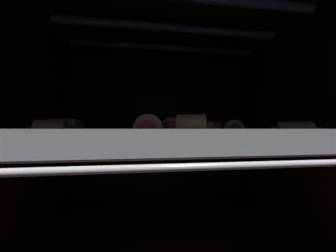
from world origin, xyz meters
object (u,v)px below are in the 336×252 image
object	(u,v)px
pig_in_blanket_mid_6	(178,129)
pig_in_blanket_mid_7	(64,129)
pig_in_blanket_mid_5	(295,131)
pig_in_blanket_mid_9	(232,129)
pig_in_blanket_mid_2	(150,129)
heating_element	(172,28)
pig_in_blanket_mid_4	(51,131)
pig_in_blanket_mid_0	(190,129)
pig_in_blanket_mid_1	(151,129)
oven_rack_mid	(172,144)
pig_in_blanket_mid_3	(165,130)
baking_tray_mid	(172,139)
pig_in_blanket_mid_8	(216,129)

from	to	relation	value
pig_in_blanket_mid_6	pig_in_blanket_mid_7	xyz separation A→B (cm)	(-16.65, 2.52, -0.09)
pig_in_blanket_mid_5	pig_in_blanket_mid_9	bearing A→B (deg)	116.73
pig_in_blanket_mid_2	heating_element	bearing A→B (deg)	66.94
pig_in_blanket_mid_4	pig_in_blanket_mid_5	size ratio (longest dim) A/B	0.91
pig_in_blanket_mid_0	pig_in_blanket_mid_1	size ratio (longest dim) A/B	0.88
oven_rack_mid	pig_in_blanket_mid_0	world-z (taller)	pig_in_blanket_mid_0
pig_in_blanket_mid_0	pig_in_blanket_mid_2	world-z (taller)	same
pig_in_blanket_mid_6	pig_in_blanket_mid_3	bearing A→B (deg)	88.71
baking_tray_mid	pig_in_blanket_mid_8	bearing A→B (deg)	41.37
oven_rack_mid	pig_in_blanket_mid_8	distance (cm)	16.75
pig_in_blanket_mid_2	pig_in_blanket_mid_6	distance (cm)	6.96
pig_in_blanket_mid_8	oven_rack_mid	bearing A→B (deg)	-138.63
pig_in_blanket_mid_4	pig_in_blanket_mid_6	world-z (taller)	pig_in_blanket_mid_6
pig_in_blanket_mid_1	pig_in_blanket_mid_4	bearing A→B (deg)	-144.20
heating_element	pig_in_blanket_mid_4	xyz separation A→B (cm)	(-16.31, -7.16, -17.85)
oven_rack_mid	pig_in_blanket_mid_0	size ratio (longest dim) A/B	9.49
pig_in_blanket_mid_1	pig_in_blanket_mid_5	bearing A→B (deg)	-31.57
pig_in_blanket_mid_4	pig_in_blanket_mid_6	distance (cm)	16.46
baking_tray_mid	pig_in_blanket_mid_4	size ratio (longest dim) A/B	7.70
baking_tray_mid	pig_in_blanket_mid_7	world-z (taller)	pig_in_blanket_mid_7
heating_element	baking_tray_mid	size ratio (longest dim) A/B	0.98
pig_in_blanket_mid_3	pig_in_blanket_mid_6	bearing A→B (deg)	-91.29
heating_element	pig_in_blanket_mid_6	xyz separation A→B (cm)	(-0.00, -4.99, -17.56)
oven_rack_mid	pig_in_blanket_mid_4	size ratio (longest dim) A/B	8.99
oven_rack_mid	pig_in_blanket_mid_3	distance (cm)	12.01
pig_in_blanket_mid_7	pig_in_blanket_mid_9	bearing A→B (deg)	3.77
pig_in_blanket_mid_3	pig_in_blanket_mid_6	xyz separation A→B (cm)	(-0.38, -16.75, 0.33)
pig_in_blanket_mid_6	pig_in_blanket_mid_2	bearing A→B (deg)	-129.35
pig_in_blanket_mid_2	pig_in_blanket_mid_3	distance (cm)	22.65
oven_rack_mid	pig_in_blanket_mid_5	xyz separation A→B (cm)	(15.16, -9.47, 2.35)
baking_tray_mid	pig_in_blanket_mid_4	distance (cm)	17.88
heating_element	pig_in_blanket_mid_1	bearing A→B (deg)	150.28
pig_in_blanket_mid_1	pig_in_blanket_mid_8	distance (cm)	18.28
pig_in_blanket_mid_3	pig_in_blanket_mid_6	size ratio (longest dim) A/B	0.84
pig_in_blanket_mid_4	pig_in_blanket_mid_5	world-z (taller)	pig_in_blanket_mid_4
pig_in_blanket_mid_4	pig_in_blanket_mid_5	bearing A→B (deg)	-4.21
oven_rack_mid	pig_in_blanket_mid_6	bearing A→B (deg)	-90.02
pig_in_blanket_mid_5	pig_in_blanket_mid_8	distance (cm)	20.59
heating_element	pig_in_blanket_mid_9	bearing A→B (deg)	-3.53
heating_element	pig_in_blanket_mid_2	world-z (taller)	heating_element
pig_in_blanket_mid_4	pig_in_blanket_mid_7	size ratio (longest dim) A/B	0.87
pig_in_blanket_mid_4	pig_in_blanket_mid_7	xyz separation A→B (cm)	(-0.34, 4.69, 0.19)
pig_in_blanket_mid_7	pig_in_blanket_mid_8	distance (cm)	31.99
pig_in_blanket_mid_5	pig_in_blanket_mid_8	xyz separation A→B (cm)	(-2.76, 20.40, 0.38)
pig_in_blanket_mid_7	heating_element	bearing A→B (deg)	8.42
pig_in_blanket_mid_8	pig_in_blanket_mid_9	distance (cm)	11.71
pig_in_blanket_mid_4	pig_in_blanket_mid_8	xyz separation A→B (cm)	(28.72, 18.08, 0.31)
baking_tray_mid	pig_in_blanket_mid_9	bearing A→B (deg)	-3.53
pig_in_blanket_mid_4	pig_in_blanket_mid_9	world-z (taller)	pig_in_blanket_mid_9
pig_in_blanket_mid_0	heating_element	bearing A→B (deg)	89.49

